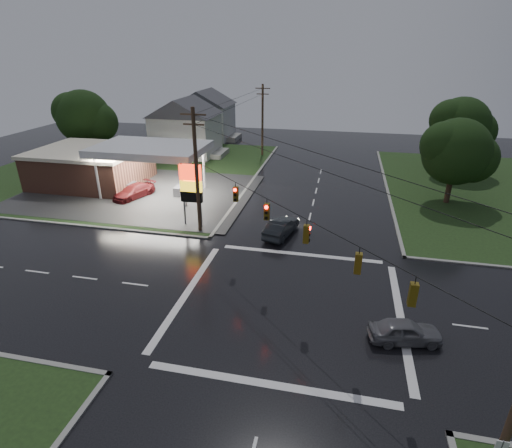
% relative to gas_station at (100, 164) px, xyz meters
% --- Properties ---
extents(ground, '(120.00, 120.00, 0.00)m').
position_rel_gas_station_xyz_m(ground, '(25.68, -19.70, -2.55)').
color(ground, black).
rests_on(ground, ground).
extents(grass_nw, '(36.00, 36.00, 0.08)m').
position_rel_gas_station_xyz_m(grass_nw, '(-0.32, 6.30, -2.51)').
color(grass_nw, '#1D3015').
rests_on(grass_nw, ground).
extents(gas_station, '(26.20, 18.00, 5.60)m').
position_rel_gas_station_xyz_m(gas_station, '(0.00, 0.00, 0.00)').
color(gas_station, '#2D2D2D').
rests_on(gas_station, ground).
extents(pylon_sign, '(2.00, 0.35, 6.00)m').
position_rel_gas_station_xyz_m(pylon_sign, '(15.18, -9.20, 1.46)').
color(pylon_sign, '#59595E').
rests_on(pylon_sign, ground).
extents(utility_pole_nw, '(2.20, 0.32, 11.00)m').
position_rel_gas_station_xyz_m(utility_pole_nw, '(16.18, -10.20, 3.17)').
color(utility_pole_nw, '#382619').
rests_on(utility_pole_nw, ground).
extents(utility_pole_n, '(2.20, 0.32, 10.50)m').
position_rel_gas_station_xyz_m(utility_pole_n, '(16.18, 18.30, 2.92)').
color(utility_pole_n, '#382619').
rests_on(utility_pole_n, ground).
extents(traffic_signals, '(26.87, 26.87, 1.47)m').
position_rel_gas_station_xyz_m(traffic_signals, '(25.69, -19.72, 3.93)').
color(traffic_signals, black).
rests_on(traffic_signals, ground).
extents(house_near, '(11.05, 8.48, 8.60)m').
position_rel_gas_station_xyz_m(house_near, '(4.73, 16.30, 1.86)').
color(house_near, silver).
rests_on(house_near, ground).
extents(house_far, '(11.05, 8.48, 8.60)m').
position_rel_gas_station_xyz_m(house_far, '(3.73, 28.30, 1.86)').
color(house_far, silver).
rests_on(house_far, ground).
extents(tree_nw_behind, '(8.93, 7.60, 10.00)m').
position_rel_gas_station_xyz_m(tree_nw_behind, '(-8.17, 10.29, 3.63)').
color(tree_nw_behind, black).
rests_on(tree_nw_behind, ground).
extents(tree_ne_near, '(7.99, 6.80, 8.98)m').
position_rel_gas_station_xyz_m(tree_ne_near, '(39.82, 2.29, 3.01)').
color(tree_ne_near, black).
rests_on(tree_ne_near, ground).
extents(tree_ne_far, '(8.46, 7.20, 9.80)m').
position_rel_gas_station_xyz_m(tree_ne_far, '(42.83, 14.29, 3.63)').
color(tree_ne_far, black).
rests_on(tree_ne_far, ground).
extents(car_north, '(2.76, 5.07, 1.59)m').
position_rel_gas_station_xyz_m(car_north, '(23.54, -9.53, -1.75)').
color(car_north, black).
rests_on(car_north, ground).
extents(car_crossing, '(4.29, 2.37, 1.38)m').
position_rel_gas_station_xyz_m(car_crossing, '(32.59, -21.90, -1.86)').
color(car_crossing, slate).
rests_on(car_crossing, ground).
extents(car_pump, '(3.79, 5.52, 1.49)m').
position_rel_gas_station_xyz_m(car_pump, '(6.05, -3.40, -1.80)').
color(car_pump, '#581416').
rests_on(car_pump, ground).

